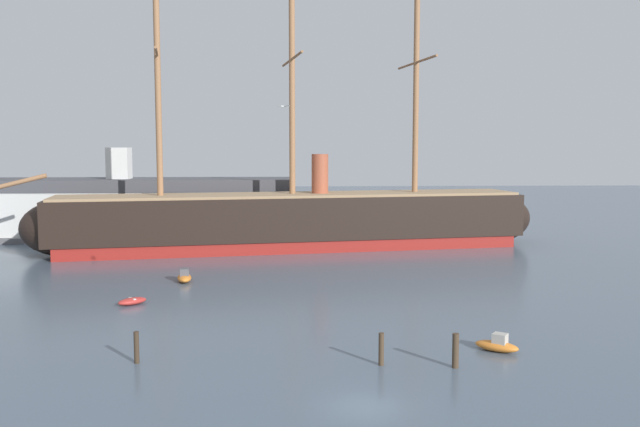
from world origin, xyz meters
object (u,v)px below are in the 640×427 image
Objects in this scene: seagull_in_flight at (283,106)px; mooring_piling_nearest at (381,349)px; dinghy_far_left at (123,249)px; mooring_piling_right_pair at (456,351)px; mooring_piling_left_pair at (137,347)px; dockside_warehouse_left at (140,208)px; dinghy_mid_left at (132,301)px; motorboat_alongside_bow at (184,277)px; dinghy_distant_centre at (328,238)px; tall_ship at (293,220)px; motorboat_foreground_right at (497,345)px.

mooring_piling_nearest is at bearing -57.65° from seagull_in_flight.
mooring_piling_right_pair reaches higher than dinghy_far_left.
mooring_piling_left_pair is 0.04× the size of dockside_warehouse_left.
dinghy_mid_left is 0.06× the size of dockside_warehouse_left.
motorboat_alongside_bow is 26.35m from mooring_piling_left_pair.
motorboat_alongside_bow is at bearing -61.88° from dinghy_far_left.
mooring_piling_nearest is (27.73, -48.42, 0.72)m from dinghy_far_left.
dinghy_far_left is at bearing 118.12° from motorboat_alongside_bow.
motorboat_alongside_bow is at bearing 73.35° from dinghy_mid_left.
dinghy_distant_centre is 1.35× the size of mooring_piling_left_pair.
seagull_in_flight is at bearing 135.78° from mooring_piling_right_pair.
tall_ship is at bearing 62.82° from motorboat_alongside_bow.
motorboat_alongside_bow is 3.41× the size of seagull_in_flight.
mooring_piling_left_pair reaches higher than dinghy_distant_centre.
tall_ship is 35.89× the size of mooring_piling_nearest.
seagull_in_flight is (-0.91, -39.47, 12.85)m from tall_ship.
tall_ship is at bearing 2.21° from dinghy_far_left.
mooring_piling_right_pair is (21.10, -28.15, 0.60)m from motorboat_alongside_bow.
tall_ship is 41.52m from seagull_in_flight.
dockside_warehouse_left is 47.17× the size of seagull_in_flight.
mooring_piling_right_pair is (4.58, -0.69, 0.05)m from mooring_piling_nearest.
mooring_piling_right_pair reaches higher than mooring_piling_nearest.
mooring_piling_left_pair is (-10.25, -48.15, -2.92)m from tall_ship.
dinghy_distant_centre is 58.17m from mooring_piling_right_pair.
motorboat_foreground_right is at bearing -26.61° from seagull_in_flight.
seagull_in_flight reaches higher than motorboat_foreground_right.
mooring_piling_nearest is at bearing 171.46° from mooring_piling_right_pair.
motorboat_alongside_bow is 1.72× the size of mooring_piling_left_pair.
dockside_warehouse_left reaches higher than dinghy_mid_left.
dockside_warehouse_left is (-11.70, 34.02, 3.97)m from motorboat_alongside_bow.
mooring_piling_right_pair is at bearing -44.22° from seagull_in_flight.
mooring_piling_left_pair reaches higher than motorboat_foreground_right.
mooring_piling_left_pair reaches higher than dinghy_mid_left.
dockside_warehouse_left reaches higher than mooring_piling_right_pair.
tall_ship reaches higher than motorboat_foreground_right.
mooring_piling_right_pair is (9.89, -49.98, -2.86)m from tall_ship.
dinghy_far_left is 48.83m from mooring_piling_left_pair.
mooring_piling_right_pair reaches higher than dinghy_mid_left.
mooring_piling_left_pair is at bearing -102.01° from tall_ship.
motorboat_foreground_right is at bearing -45.14° from motorboat_alongside_bow.
mooring_piling_left_pair is at bearing -87.91° from motorboat_alongside_bow.
mooring_piling_left_pair is at bearing 175.83° from mooring_piling_nearest.
tall_ship is at bearing 101.19° from mooring_piling_right_pair.
mooring_piling_right_pair is (32.30, -49.11, 0.76)m from dinghy_far_left.
motorboat_foreground_right is 1.50× the size of mooring_piling_nearest.
seagull_in_flight is (21.51, -38.61, 16.47)m from dinghy_far_left.
mooring_piling_nearest is (5.31, -49.29, -2.91)m from tall_ship.
motorboat_foreground_right is 69.40m from dockside_warehouse_left.
motorboat_foreground_right is 58.28m from dinghy_far_left.
motorboat_alongside_bow is 23.77m from dinghy_far_left.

